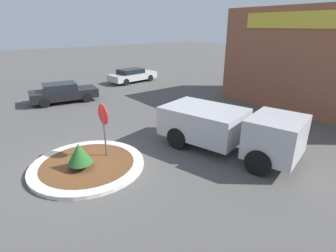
{
  "coord_description": "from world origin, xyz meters",
  "views": [
    {
      "loc": [
        8.94,
        -3.05,
        5.12
      ],
      "look_at": [
        1.1,
        3.09,
        1.29
      ],
      "focal_mm": 28.0,
      "sensor_mm": 36.0,
      "label": 1
    }
  ],
  "objects_px": {
    "utility_truck": "(227,127)",
    "parked_sedan_black": "(63,92)",
    "stop_sign": "(104,121)",
    "parked_sedan_silver": "(132,75)"
  },
  "relations": [
    {
      "from": "utility_truck",
      "to": "parked_sedan_black",
      "type": "distance_m",
      "value": 12.63
    },
    {
      "from": "stop_sign",
      "to": "parked_sedan_black",
      "type": "height_order",
      "value": "stop_sign"
    },
    {
      "from": "utility_truck",
      "to": "parked_sedan_silver",
      "type": "height_order",
      "value": "utility_truck"
    },
    {
      "from": "utility_truck",
      "to": "stop_sign",
      "type": "bearing_deg",
      "value": -134.01
    },
    {
      "from": "utility_truck",
      "to": "parked_sedan_black",
      "type": "relative_size",
      "value": 1.32
    },
    {
      "from": "utility_truck",
      "to": "parked_sedan_silver",
      "type": "distance_m",
      "value": 16.0
    },
    {
      "from": "parked_sedan_silver",
      "to": "utility_truck",
      "type": "bearing_deg",
      "value": -112.26
    },
    {
      "from": "stop_sign",
      "to": "utility_truck",
      "type": "height_order",
      "value": "stop_sign"
    },
    {
      "from": "stop_sign",
      "to": "parked_sedan_silver",
      "type": "bearing_deg",
      "value": 145.25
    },
    {
      "from": "utility_truck",
      "to": "parked_sedan_black",
      "type": "bearing_deg",
      "value": 179.7
    }
  ]
}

